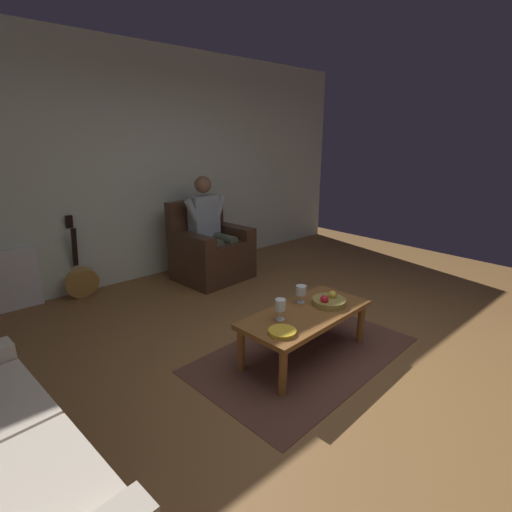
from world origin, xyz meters
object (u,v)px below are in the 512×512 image
Objects in this scene: person_seated at (210,225)px; fruit_bowl at (329,301)px; armchair at (210,252)px; wine_glass_near at (301,291)px; decorative_dish at (282,332)px; wine_glass_far at (280,306)px; coffee_table at (306,318)px; guitar at (81,279)px.

fruit_bowl is (0.26, 2.05, -0.27)m from person_seated.
wine_glass_near is (0.39, 1.88, 0.15)m from armchair.
armchair is 2.34m from decorative_dish.
armchair is 2.08m from fruit_bowl.
wine_glass_near is (0.40, 1.86, -0.20)m from person_seated.
wine_glass_far is at bearing -131.14° from decorative_dish.
coffee_table is 0.30m from wine_glass_far.
guitar is 2.79m from fruit_bowl.
wine_glass_near is 0.24m from fruit_bowl.
coffee_table is at bearing 54.40° from wine_glass_near.
fruit_bowl is at bearing 171.71° from wine_glass_far.
coffee_table is at bearing -162.93° from decorative_dish.
armchair is 1.93m from wine_glass_near.
wine_glass_far is 0.60× the size of fruit_bowl.
armchair is at bearing -90.00° from person_seated.
fruit_bowl is (0.25, 2.07, 0.08)m from armchair.
decorative_dish is at bearing 61.97° from person_seated.
wine_glass_far is 0.51m from fruit_bowl.
wine_glass_near is at bearing -151.30° from decorative_dish.
person_seated is 6.37× the size of decorative_dish.
guitar reaches higher than wine_glass_near.
armchair is 0.77× the size of person_seated.
person_seated is at bearing 162.61° from guitar.
wine_glass_far is 0.24m from decorative_dish.
wine_glass_near is (-1.06, 2.32, 0.28)m from guitar.
coffee_table is 0.25m from wine_glass_near.
coffee_table is 1.25× the size of guitar.
guitar reaches higher than wine_glass_far.
coffee_table is at bearing -7.33° from fruit_bowl.
wine_glass_far reaches higher than coffee_table.
wine_glass_near is (-0.11, -0.15, 0.15)m from coffee_table.
guitar is (0.95, -2.47, -0.12)m from coffee_table.
coffee_table is 0.41m from decorative_dish.
person_seated is at bearing -97.10° from fruit_bowl.
person_seated is 2.12m from wine_glass_far.
person_seated reaches higher than armchair.
guitar is 4.59× the size of decorative_dish.
armchair is at bearing -112.57° from decorative_dish.
wine_glass_far reaches higher than decorative_dish.
armchair is at bearing -96.99° from fruit_bowl.
fruit_bowl is at bearing 115.60° from guitar.
fruit_bowl is at bearing 126.81° from wine_glass_near.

